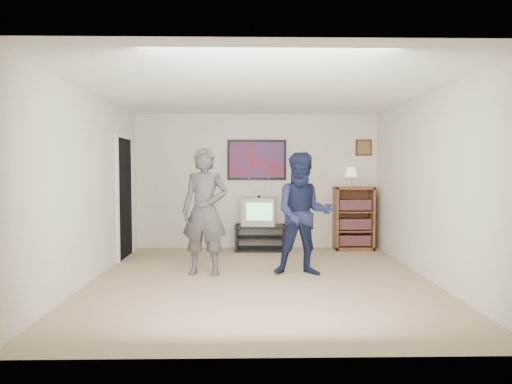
{
  "coord_description": "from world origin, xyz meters",
  "views": [
    {
      "loc": [
        -0.18,
        -6.03,
        1.51
      ],
      "look_at": [
        -0.05,
        0.62,
        1.15
      ],
      "focal_mm": 32.0,
      "sensor_mm": 36.0,
      "label": 1
    }
  ],
  "objects_px": {
    "media_stand": "(260,238)",
    "crt_television": "(259,211)",
    "bookshelf": "(354,218)",
    "person_tall": "(205,211)",
    "person_short": "(303,214)"
  },
  "relations": [
    {
      "from": "bookshelf",
      "to": "person_short",
      "type": "distance_m",
      "value": 2.32
    },
    {
      "from": "media_stand",
      "to": "bookshelf",
      "type": "distance_m",
      "value": 1.75
    },
    {
      "from": "person_tall",
      "to": "crt_television",
      "type": "bearing_deg",
      "value": 77.12
    },
    {
      "from": "bookshelf",
      "to": "person_short",
      "type": "xyz_separation_m",
      "value": [
        -1.17,
        -1.98,
        0.28
      ]
    },
    {
      "from": "media_stand",
      "to": "person_short",
      "type": "bearing_deg",
      "value": -72.68
    },
    {
      "from": "crt_television",
      "to": "person_tall",
      "type": "xyz_separation_m",
      "value": [
        -0.81,
        -1.88,
        0.18
      ]
    },
    {
      "from": "person_short",
      "to": "bookshelf",
      "type": "bearing_deg",
      "value": 62.05
    },
    {
      "from": "bookshelf",
      "to": "person_tall",
      "type": "xyz_separation_m",
      "value": [
        -2.55,
        -1.93,
        0.32
      ]
    },
    {
      "from": "bookshelf",
      "to": "person_short",
      "type": "height_order",
      "value": "person_short"
    },
    {
      "from": "crt_television",
      "to": "person_short",
      "type": "height_order",
      "value": "person_short"
    },
    {
      "from": "media_stand",
      "to": "crt_television",
      "type": "height_order",
      "value": "crt_television"
    },
    {
      "from": "media_stand",
      "to": "crt_television",
      "type": "distance_m",
      "value": 0.48
    },
    {
      "from": "crt_television",
      "to": "person_short",
      "type": "bearing_deg",
      "value": -67.2
    },
    {
      "from": "bookshelf",
      "to": "media_stand",
      "type": "bearing_deg",
      "value": -178.33
    },
    {
      "from": "person_tall",
      "to": "person_short",
      "type": "height_order",
      "value": "person_tall"
    }
  ]
}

